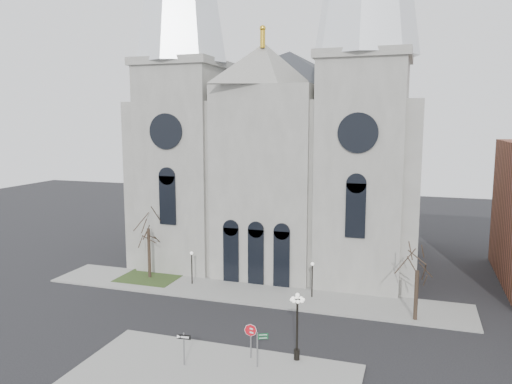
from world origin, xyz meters
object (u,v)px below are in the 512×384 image
(stop_sign, at_px, (251,334))
(globe_lamp, at_px, (297,318))
(street_name_sign, at_px, (259,347))
(one_way_sign, at_px, (184,343))

(stop_sign, xyz_separation_m, globe_lamp, (3.01, 0.73, 1.20))
(street_name_sign, bearing_deg, globe_lamp, 14.78)
(globe_lamp, relative_size, street_name_sign, 1.97)
(stop_sign, xyz_separation_m, one_way_sign, (-3.85, -2.29, -0.24))
(street_name_sign, bearing_deg, one_way_sign, 170.52)
(stop_sign, xyz_separation_m, street_name_sign, (0.88, -1.02, -0.34))
(stop_sign, height_order, one_way_sign, stop_sign)
(stop_sign, bearing_deg, one_way_sign, -132.08)
(one_way_sign, height_order, street_name_sign, street_name_sign)
(globe_lamp, distance_m, one_way_sign, 7.64)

